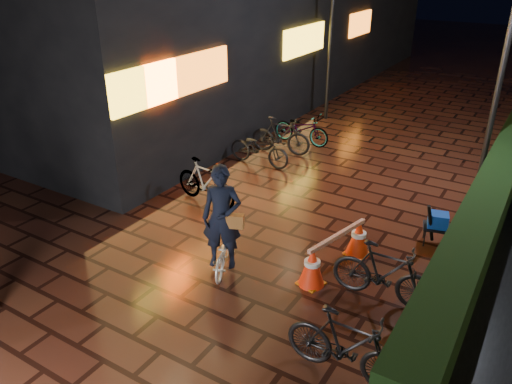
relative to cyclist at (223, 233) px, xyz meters
The scene contains 8 objects.
ground 0.86m from the cyclist, ahead, with size 80.00×80.00×0.00m, color #381911.
lamp_post_hedge 7.91m from the cyclist, 65.21° to the left, with size 0.50×0.28×5.41m.
lamp_post_sf 9.77m from the cyclist, 103.54° to the left, with size 0.45×0.13×4.69m.
cyclist is the anchor object (origin of this frame).
traffic_barrier 2.04m from the cyclist, 32.07° to the left, with size 0.80×1.79×0.73m.
cart_assembly 4.16m from the cyclist, 43.67° to the left, with size 0.59×0.63×0.95m.
parked_bikes_storefront 5.14m from the cyclist, 112.00° to the left, with size 1.99×5.35×1.04m.
parked_bikes_hedge 2.80m from the cyclist, ahead, with size 1.86×2.39×1.04m.
Camera 1 is at (4.03, -6.15, 5.15)m, focal length 35.00 mm.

